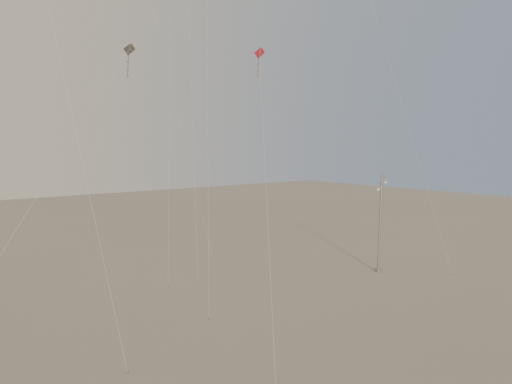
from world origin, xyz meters
TOP-DOWN VIEW (x-y plane):
  - ground at (0.00, 0.00)m, footprint 160.00×160.00m
  - street_lamp at (10.28, 3.41)m, footprint 1.62×0.62m
  - kite_3 at (-3.96, 1.30)m, footprint 5.00×7.19m
  - kite_4 at (12.14, 5.15)m, footprint 3.01×8.50m
  - kite_6 at (-12.34, 4.57)m, footprint 10.06×0.98m
  - kite_7 at (-0.92, 18.24)m, footprint 5.73×9.19m

SIDE VIEW (x-z plane):
  - ground at x=0.00m, z-range 0.00..0.00m
  - street_lamp at x=10.28m, z-range 0.27..8.41m
  - kite_6 at x=-12.34m, z-range 3.58..19.11m
  - kite_3 at x=-3.96m, z-range 3.85..19.91m
  - kite_4 at x=12.14m, z-range 6.18..33.08m
  - kite_7 at x=-0.92m, z-range 8.63..36.63m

